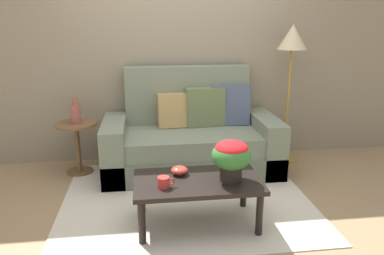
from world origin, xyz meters
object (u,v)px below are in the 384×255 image
at_px(coffee_mug, 164,182).
at_px(snack_bowl, 179,170).
at_px(table_vase, 76,113).
at_px(side_table, 77,139).
at_px(couch, 192,140).
at_px(coffee_table, 197,186).
at_px(potted_plant, 231,156).
at_px(floor_lamp, 292,51).

bearing_deg(coffee_mug, snack_bowl, 58.03).
relative_size(coffee_mug, table_vase, 0.48).
bearing_deg(side_table, snack_bowl, -47.84).
relative_size(couch, snack_bowl, 13.47).
bearing_deg(couch, coffee_mug, -106.45).
distance_m(coffee_table, snack_bowl, 0.21).
height_order(coffee_table, table_vase, table_vase).
distance_m(couch, snack_bowl, 1.12).
bearing_deg(potted_plant, snack_bowl, 156.95).
height_order(snack_bowl, table_vase, table_vase).
xyz_separation_m(coffee_mug, table_vase, (-0.87, 1.36, 0.25)).
bearing_deg(couch, potted_plant, -82.92).
bearing_deg(coffee_mug, potted_plant, 6.32).
bearing_deg(table_vase, coffee_mug, -57.40).
relative_size(coffee_table, snack_bowl, 7.25).
bearing_deg(couch, coffee_table, -95.16).
height_order(couch, potted_plant, couch).
relative_size(floor_lamp, coffee_mug, 11.86).
bearing_deg(snack_bowl, side_table, 132.16).
distance_m(side_table, floor_lamp, 2.61).
xyz_separation_m(coffee_table, floor_lamp, (1.27, 1.34, 0.97)).
height_order(side_table, table_vase, table_vase).
bearing_deg(floor_lamp, snack_bowl, -139.29).
height_order(couch, coffee_table, couch).
bearing_deg(couch, snack_bowl, -102.70).
bearing_deg(coffee_mug, coffee_table, 21.04).
relative_size(side_table, coffee_mug, 4.27).
xyz_separation_m(floor_lamp, potted_plant, (-1.01, -1.39, -0.71)).
height_order(floor_lamp, coffee_mug, floor_lamp).
xyz_separation_m(floor_lamp, coffee_mug, (-1.56, -1.45, -0.88)).
distance_m(potted_plant, coffee_mug, 0.58).
bearing_deg(table_vase, side_table, 158.00).
distance_m(floor_lamp, coffee_mug, 2.30).
xyz_separation_m(couch, table_vase, (-1.26, 0.03, 0.35)).
bearing_deg(table_vase, floor_lamp, 2.05).
xyz_separation_m(potted_plant, coffee_mug, (-0.55, -0.06, -0.17)).
height_order(side_table, coffee_mug, side_table).
distance_m(couch, table_vase, 1.31).
distance_m(snack_bowl, table_vase, 1.54).
relative_size(floor_lamp, snack_bowl, 11.27).
bearing_deg(coffee_table, coffee_mug, -158.96).
height_order(coffee_mug, snack_bowl, coffee_mug).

